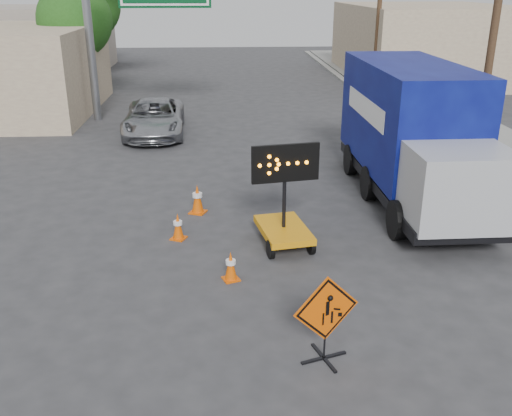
{
  "coord_description": "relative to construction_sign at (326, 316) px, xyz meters",
  "views": [
    {
      "loc": [
        -0.79,
        -8.52,
        5.91
      ],
      "look_at": [
        -0.1,
        2.57,
        1.51
      ],
      "focal_mm": 40.0,
      "sensor_mm": 36.0,
      "label": 1
    }
  ],
  "objects": [
    {
      "name": "building_right_far",
      "position": [
        12.15,
        30.6,
        1.47
      ],
      "size": [
        10.0,
        14.0,
        4.6
      ],
      "primitive_type": "cube",
      "color": "#C4B08E",
      "rests_on": "ground"
    },
    {
      "name": "cone_a",
      "position": [
        -1.51,
        2.87,
        -0.5
      ],
      "size": [
        0.43,
        0.43,
        0.66
      ],
      "rotation": [
        0.0,
        0.0,
        0.36
      ],
      "color": "#D94F04",
      "rests_on": "ground"
    },
    {
      "name": "pickup_truck",
      "position": [
        -4.41,
        15.61,
        -0.11
      ],
      "size": [
        2.6,
        5.26,
        1.43
      ],
      "primitive_type": "imported",
      "rotation": [
        0.0,
        0.0,
        0.04
      ],
      "color": "#A3A5AA",
      "rests_on": "ground"
    },
    {
      "name": "construction_sign",
      "position": [
        0.0,
        0.0,
        0.0
      ],
      "size": [
        1.13,
        0.81,
        1.57
      ],
      "rotation": [
        0.0,
        0.0,
        0.32
      ],
      "color": "black",
      "rests_on": "ground"
    },
    {
      "name": "storefront_left_far",
      "position": [
        -15.85,
        34.6,
        1.37
      ],
      "size": [
        12.0,
        10.0,
        4.4
      ],
      "primitive_type": "cube",
      "color": "gray",
      "rests_on": "ground"
    },
    {
      "name": "tree_left_far",
      "position": [
        -9.85,
        30.6,
        3.77
      ],
      "size": [
        4.1,
        4.1,
        6.66
      ],
      "color": "#462F1E",
      "rests_on": "ground"
    },
    {
      "name": "cone_b",
      "position": [
        -2.76,
        5.04,
        -0.49
      ],
      "size": [
        0.45,
        0.45,
        0.67
      ],
      "rotation": [
        0.0,
        0.0,
        -0.43
      ],
      "color": "#D94F04",
      "rests_on": "ground"
    },
    {
      "name": "tree_left_near",
      "position": [
        -8.85,
        22.6,
        3.33
      ],
      "size": [
        3.71,
        3.71,
        6.03
      ],
      "color": "#462F1E",
      "rests_on": "ground"
    },
    {
      "name": "ground",
      "position": [
        -0.85,
        0.6,
        -0.83
      ],
      "size": [
        100.0,
        100.0,
        0.0
      ],
      "primitive_type": "plane",
      "color": "#2D2D30",
      "rests_on": "ground"
    },
    {
      "name": "highway_gantry",
      "position": [
        -5.29,
        18.55,
        4.24
      ],
      "size": [
        6.18,
        0.38,
        6.9
      ],
      "color": "slate",
      "rests_on": "ground"
    },
    {
      "name": "utility_pole_far",
      "position": [
        7.15,
        24.6,
        3.85
      ],
      "size": [
        1.8,
        0.26,
        9.0
      ],
      "color": "#462F1E",
      "rests_on": "ground"
    },
    {
      "name": "sidewalk_right",
      "position": [
        8.65,
        15.6,
        -0.76
      ],
      "size": [
        4.0,
        60.0,
        0.15
      ],
      "primitive_type": "cube",
      "color": "gray",
      "rests_on": "ground"
    },
    {
      "name": "arrow_board",
      "position": [
        -0.2,
        4.53,
        -0.25
      ],
      "size": [
        1.59,
        1.93,
        2.53
      ],
      "rotation": [
        0.0,
        0.0,
        0.18
      ],
      "color": "orange",
      "rests_on": "ground"
    },
    {
      "name": "curb_right",
      "position": [
        6.35,
        15.6,
        -0.77
      ],
      "size": [
        0.4,
        60.0,
        0.12
      ],
      "primitive_type": "cube",
      "color": "gray",
      "rests_on": "ground"
    },
    {
      "name": "cone_c",
      "position": [
        -2.34,
        6.75,
        -0.42
      ],
      "size": [
        0.54,
        0.54,
        0.82
      ],
      "rotation": [
        0.0,
        0.0,
        -0.4
      ],
      "color": "#D94F04",
      "rests_on": "ground"
    },
    {
      "name": "utility_pole_near",
      "position": [
        7.15,
        10.6,
        3.85
      ],
      "size": [
        1.8,
        0.26,
        9.0
      ],
      "color": "#462F1E",
      "rests_on": "ground"
    },
    {
      "name": "box_truck",
      "position": [
        3.76,
        7.49,
        0.9
      ],
      "size": [
        2.61,
        8.05,
        3.82
      ],
      "rotation": [
        0.0,
        0.0,
        0.01
      ],
      "color": "black",
      "rests_on": "ground"
    }
  ]
}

